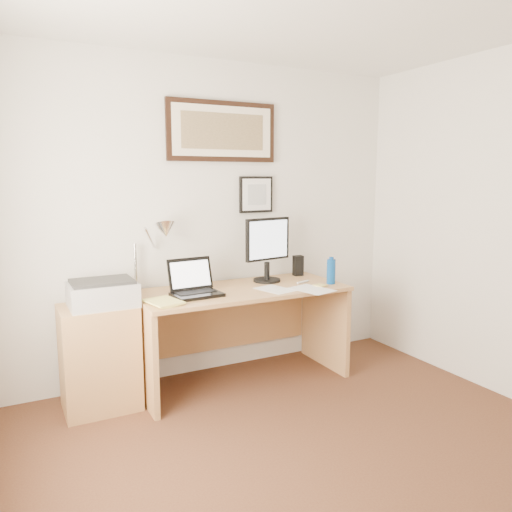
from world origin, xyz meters
TOP-DOWN VIEW (x-y plane):
  - floor at (0.00, 0.00)m, footprint 4.00×4.00m
  - wall_back at (0.00, 2.00)m, footprint 3.50×0.02m
  - side_cabinet at (-0.92, 1.68)m, footprint 0.50×0.40m
  - water_bottle at (0.86, 1.46)m, footprint 0.07×0.07m
  - bottle_cap at (0.86, 1.46)m, footprint 0.04×0.04m
  - speaker at (0.80, 1.86)m, footprint 0.08×0.07m
  - paper_sheet_a at (0.36, 1.48)m, footprint 0.27×0.33m
  - paper_sheet_b at (0.60, 1.35)m, footprint 0.30×0.37m
  - sticky_pad at (0.73, 1.42)m, footprint 0.11×0.11m
  - marker_pen at (0.67, 1.59)m, footprint 0.14×0.06m
  - book at (-0.61, 1.44)m, footprint 0.25×0.30m
  - desk at (0.15, 1.72)m, footprint 1.60×0.70m
  - laptop at (-0.25, 1.60)m, footprint 0.36×0.32m
  - lcd_monitor at (0.44, 1.76)m, footprint 0.42×0.22m
  - printer at (-0.88, 1.67)m, footprint 0.44×0.34m
  - desk_lamp at (-0.41, 1.81)m, footprint 0.29×0.27m
  - picture_large at (0.15, 1.97)m, footprint 0.92×0.04m
  - picture_small at (0.45, 1.97)m, footprint 0.30×0.03m

SIDE VIEW (x-z plane):
  - floor at x=0.00m, z-range 0.00..0.00m
  - side_cabinet at x=-0.92m, z-range 0.00..0.73m
  - desk at x=0.15m, z-range 0.14..0.89m
  - paper_sheet_a at x=0.36m, z-range 0.75..0.75m
  - paper_sheet_b at x=0.60m, z-range 0.75..0.75m
  - sticky_pad at x=0.73m, z-range 0.75..0.76m
  - marker_pen at x=0.67m, z-range 0.75..0.77m
  - book at x=-0.61m, z-range 0.75..0.77m
  - laptop at x=-0.25m, z-range 0.68..0.94m
  - printer at x=-0.88m, z-range 0.73..0.91m
  - speaker at x=0.80m, z-range 0.75..0.92m
  - water_bottle at x=0.86m, z-range 0.75..0.95m
  - bottle_cap at x=0.86m, z-range 0.95..0.97m
  - lcd_monitor at x=0.44m, z-range 0.78..1.30m
  - desk_lamp at x=-0.41m, z-range 0.92..1.45m
  - wall_back at x=0.00m, z-range 0.00..2.50m
  - picture_small at x=0.45m, z-range 1.30..1.60m
  - picture_large at x=0.15m, z-range 1.72..2.19m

